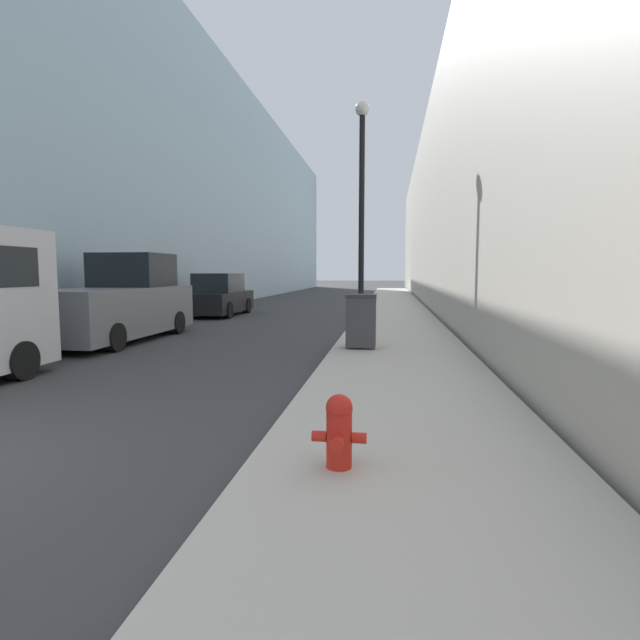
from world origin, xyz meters
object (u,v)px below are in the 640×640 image
Objects in this scene: trash_bin at (361,320)px; parked_sedan_near at (219,297)px; lamppost at (362,201)px; fire_hydrant at (339,430)px; pickup_truck at (119,304)px.

parked_sedan_near is at bearing 125.44° from trash_bin.
trash_bin is 5.25m from lamppost.
fire_hydrant is 0.09× the size of lamppost.
pickup_truck reaches higher than fire_hydrant.
pickup_truck is at bearing -153.98° from lamppost.
pickup_truck is (-6.25, 1.30, 0.22)m from trash_bin.
fire_hydrant is 10.21m from pickup_truck.
pickup_truck is 1.25× the size of parked_sedan_near.
lamppost is (-0.25, 4.23, 3.10)m from trash_bin.
lamppost is at bearing -37.06° from parked_sedan_near.
parked_sedan_near is (0.04, 7.44, -0.17)m from pickup_truck.
pickup_truck is (-6.01, -2.93, -2.88)m from lamppost.
trash_bin is (-0.19, 6.60, 0.27)m from fire_hydrant.
pickup_truck reaches higher than parked_sedan_near.
lamppost is 1.55× the size of parked_sedan_near.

